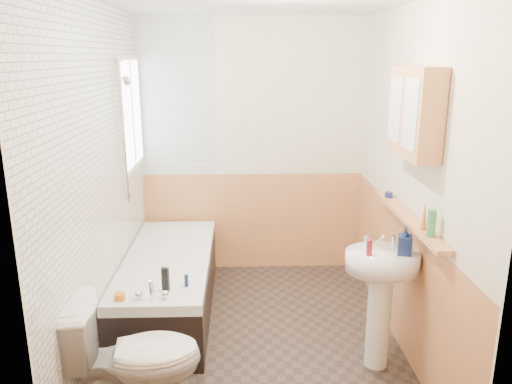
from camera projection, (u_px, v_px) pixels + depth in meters
floor at (257, 339)px, 3.90m from camera, size 2.80×2.80×0.00m
wall_back at (252, 149)px, 4.93m from camera, size 2.20×0.02×2.50m
wall_front at (268, 263)px, 2.21m from camera, size 2.20×0.02×2.50m
wall_left at (100, 185)px, 3.53m from camera, size 0.02×2.80×2.50m
wall_right at (410, 183)px, 3.60m from camera, size 0.02×2.80×2.50m
wainscot_right at (399, 278)px, 3.80m from camera, size 0.01×2.80×1.00m
wainscot_back at (252, 221)px, 5.11m from camera, size 2.20×0.01×1.00m
tile_cladding_left at (104, 185)px, 3.53m from camera, size 0.01×2.80×2.50m
tile_return_back at (176, 98)px, 4.75m from camera, size 0.75×0.01×1.50m
window at (131, 114)px, 4.35m from camera, size 0.03×0.79×0.99m
bathtub at (169, 283)px, 4.24m from camera, size 0.70×1.77×0.66m
shower_riser at (124, 118)px, 3.96m from camera, size 0.10×0.08×1.18m
toilet at (134, 359)px, 2.96m from camera, size 0.85×0.55×0.79m
sink at (381, 285)px, 3.42m from camera, size 0.50×0.41×0.97m
pine_shelf at (408, 218)px, 3.44m from camera, size 0.10×1.30×0.03m
medicine_cabinet at (414, 112)px, 3.22m from camera, size 0.16×0.64×0.58m
foam_can at (431, 223)px, 3.02m from camera, size 0.06×0.06×0.17m
green_bottle at (424, 215)px, 3.14m from camera, size 0.05×0.05×0.19m
black_jar at (389, 195)px, 3.89m from camera, size 0.07×0.07×0.04m
soap_bottle at (404, 248)px, 3.30m from camera, size 0.14×0.21×0.09m
clear_bottle at (369, 247)px, 3.28m from camera, size 0.05×0.05×0.11m
blue_gel at (165, 279)px, 3.52m from camera, size 0.06×0.04×0.18m
cream_jar at (120, 297)px, 3.41m from camera, size 0.08×0.08×0.05m
orange_bottle at (186, 281)px, 3.60m from camera, size 0.04×0.04×0.09m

